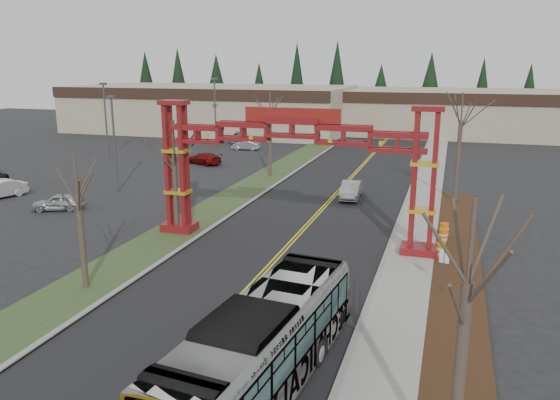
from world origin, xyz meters
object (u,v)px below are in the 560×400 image
at_px(parked_car_mid_a, 203,158).
at_px(light_pole_near, 114,137).
at_px(silver_sedan, 351,190).
at_px(bare_tree_median_near, 78,195).
at_px(bare_tree_median_mid, 174,155).
at_px(retail_building_east, 458,112).
at_px(light_pole_far, 215,108).
at_px(barrel_north, 444,231).
at_px(street_sign, 444,263).
at_px(bare_tree_right_near, 468,284).
at_px(gateway_arch, 292,150).
at_px(bare_tree_median_far, 270,114).
at_px(parked_car_far_b, 240,137).
at_px(bare_tree_right_far, 461,122).
at_px(transit_bus, 262,347).
at_px(parked_car_far_a, 246,145).
at_px(barrel_mid, 443,237).
at_px(retail_building_west, 212,108).
at_px(barrel_south, 441,251).
at_px(light_pole_mid, 106,116).
at_px(parked_car_near_a, 58,202).

xyz_separation_m(parked_car_mid_a, light_pole_near, (-1.39, -14.94, 4.24)).
bearing_deg(silver_sedan, parked_car_mid_a, 146.16).
xyz_separation_m(bare_tree_median_near, bare_tree_median_mid, (0.00, 9.87, 0.44)).
relative_size(retail_building_east, light_pole_far, 4.07).
xyz_separation_m(silver_sedan, barrel_north, (7.85, -9.10, -0.20)).
height_order(silver_sedan, parked_car_mid_a, silver_sedan).
distance_m(retail_building_east, silver_sedan, 49.88).
bearing_deg(bare_tree_median_mid, barrel_north, 13.38).
bearing_deg(street_sign, light_pole_near, 153.28).
bearing_deg(bare_tree_right_near, light_pole_far, 119.70).
height_order(gateway_arch, bare_tree_median_far, gateway_arch).
distance_m(parked_car_far_b, bare_tree_median_near, 53.40).
bearing_deg(barrel_north, bare_tree_right_far, 86.50).
relative_size(transit_bus, bare_tree_right_far, 1.35).
bearing_deg(parked_car_far_a, barrel_north, 38.44).
bearing_deg(transit_bus, silver_sedan, 100.26).
distance_m(parked_car_far_a, parked_car_far_b, 7.17).
height_order(street_sign, barrel_mid, street_sign).
height_order(bare_tree_median_near, bare_tree_median_far, bare_tree_median_far).
height_order(retail_building_west, bare_tree_right_near, bare_tree_right_near).
bearing_deg(barrel_south, light_pole_mid, 148.92).
distance_m(parked_car_far_b, bare_tree_right_near, 67.71).
relative_size(parked_car_far_b, bare_tree_median_mid, 0.72).
relative_size(retail_building_west, bare_tree_right_far, 5.14).
xyz_separation_m(bare_tree_median_mid, barrel_north, (17.35, 4.13, -4.82)).
distance_m(retail_building_east, bare_tree_right_near, 80.80).
distance_m(light_pole_far, street_sign, 51.94).
xyz_separation_m(gateway_arch, barrel_mid, (9.31, 2.66, -5.50)).
bearing_deg(bare_tree_median_mid, bare_tree_median_near, -90.00).
bearing_deg(bare_tree_median_near, light_pole_far, 106.12).
height_order(transit_bus, parked_car_far_a, transit_bus).
distance_m(parked_car_mid_a, barrel_south, 36.12).
relative_size(silver_sedan, barrel_south, 4.52).
xyz_separation_m(silver_sedan, parked_car_far_a, (-18.19, 22.43, -0.12)).
bearing_deg(parked_car_mid_a, light_pole_mid, -62.68).
relative_size(silver_sedan, bare_tree_median_far, 0.52).
bearing_deg(bare_tree_right_near, retail_building_west, 118.80).
relative_size(silver_sedan, parked_car_near_a, 1.16).
relative_size(bare_tree_median_near, barrel_south, 7.13).
relative_size(transit_bus, light_pole_near, 1.42).
height_order(bare_tree_median_mid, light_pole_near, light_pole_near).
bearing_deg(bare_tree_median_near, transit_bus, -26.44).
height_order(gateway_arch, light_pole_near, gateway_arch).
distance_m(gateway_arch, street_sign, 11.68).
distance_m(bare_tree_median_far, street_sign, 30.78).
bearing_deg(parked_car_mid_a, bare_tree_median_far, 88.54).
relative_size(parked_car_near_a, barrel_mid, 3.96).
bearing_deg(bare_tree_right_near, light_pole_mid, 133.31).
xyz_separation_m(parked_car_far_b, barrel_south, (29.30, -41.90, -0.27)).
bearing_deg(retail_building_east, street_sign, -90.47).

